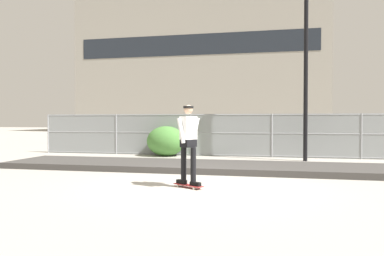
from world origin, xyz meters
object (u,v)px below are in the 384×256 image
skateboard (188,185)px  street_lamp (306,47)px  parked_car_near (161,133)px  shrub_left (166,141)px  parked_car_mid (291,135)px  skater (188,139)px

skateboard → street_lamp: 8.31m
parked_car_near → shrub_left: 4.28m
street_lamp → parked_car_mid: 5.75m
skater → shrub_left: bearing=110.2°
shrub_left → street_lamp: bearing=-7.4°
skateboard → skater: size_ratio=0.42×
skateboard → parked_car_mid: size_ratio=0.18×
parked_car_mid → parked_car_near: bearing=178.0°
skateboard → shrub_left: bearing=110.2°
skater → street_lamp: street_lamp is taller
parked_car_mid → shrub_left: parked_car_mid is taller
skateboard → skater: skater is taller
skater → parked_car_near: bearing=110.2°
skater → street_lamp: (3.20, 6.34, 3.24)m
parked_car_near → skater: bearing=-69.8°
street_lamp → parked_car_near: bearing=146.8°
parked_car_near → shrub_left: parked_car_near is taller
shrub_left → parked_car_mid: bearing=34.4°
skateboard → parked_car_near: size_ratio=0.18×
skateboard → parked_car_near: bearing=110.2°
street_lamp → shrub_left: size_ratio=4.16×
parked_car_mid → street_lamp: bearing=-86.3°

